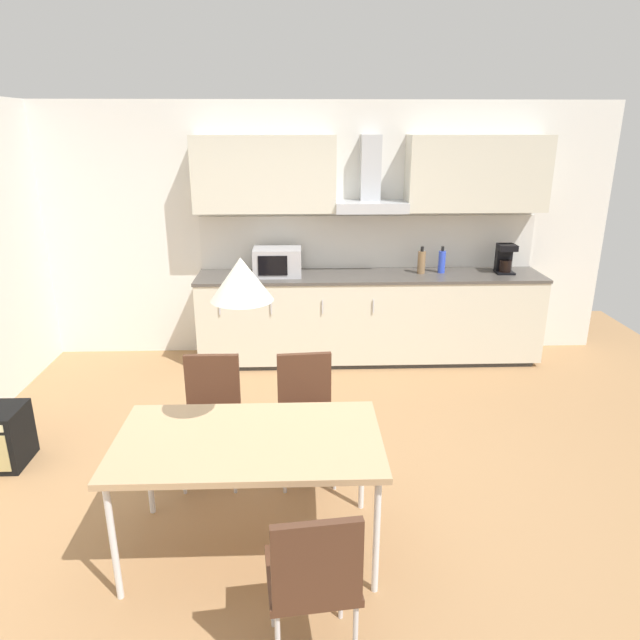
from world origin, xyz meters
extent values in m
cube|color=#9E754C|center=(0.00, 0.00, -0.01)|extent=(8.04, 7.44, 0.02)
cube|color=silver|center=(0.00, 2.53, 1.31)|extent=(6.43, 0.10, 2.62)
cube|color=#333333|center=(0.67, 2.17, 0.03)|extent=(3.37, 0.56, 0.05)
cube|color=beige|center=(0.67, 2.17, 0.47)|extent=(3.51, 0.61, 0.85)
cube|color=#4C4742|center=(0.67, 2.17, 0.91)|extent=(3.53, 0.63, 0.03)
cube|color=silver|center=(-0.83, 1.85, 0.69)|extent=(0.01, 0.01, 0.14)
cube|color=silver|center=(-0.33, 1.85, 0.69)|extent=(0.01, 0.01, 0.14)
cube|color=silver|center=(0.17, 1.85, 0.69)|extent=(0.01, 0.01, 0.14)
cube|color=silver|center=(0.67, 1.85, 0.69)|extent=(0.01, 0.01, 0.14)
cube|color=silver|center=(0.67, 2.47, 1.21)|extent=(3.51, 0.02, 0.55)
cube|color=beige|center=(-0.38, 2.31, 1.92)|extent=(1.40, 0.34, 0.74)
cube|color=beige|center=(1.73, 2.31, 1.92)|extent=(1.40, 0.34, 0.74)
cube|color=#B7BABF|center=(0.67, 2.29, 1.60)|extent=(0.72, 0.40, 0.10)
cube|color=#B7BABF|center=(0.67, 2.40, 1.95)|extent=(0.20, 0.16, 0.69)
cube|color=#ADADB2|center=(-0.27, 2.17, 1.07)|extent=(0.48, 0.34, 0.28)
cube|color=black|center=(-0.31, 2.00, 1.07)|extent=(0.29, 0.01, 0.20)
cube|color=black|center=(2.06, 2.17, 0.94)|extent=(0.18, 0.18, 0.02)
cylinder|color=black|center=(2.06, 2.16, 1.01)|extent=(0.12, 0.12, 0.12)
cube|color=black|center=(2.06, 2.23, 1.08)|extent=(0.16, 0.08, 0.30)
cube|color=black|center=(2.06, 2.16, 1.20)|extent=(0.18, 0.16, 0.06)
cylinder|color=brown|center=(1.20, 2.20, 1.04)|extent=(0.08, 0.08, 0.23)
cylinder|color=black|center=(1.20, 2.20, 1.18)|extent=(0.03, 0.03, 0.05)
cylinder|color=blue|center=(1.42, 2.22, 1.04)|extent=(0.07, 0.07, 0.23)
cylinder|color=black|center=(1.42, 2.22, 1.18)|extent=(0.03, 0.03, 0.05)
cube|color=tan|center=(-0.34, -0.70, 0.72)|extent=(1.47, 0.83, 0.04)
cylinder|color=silver|center=(-1.01, -1.05, 0.35)|extent=(0.04, 0.04, 0.70)
cylinder|color=silver|center=(0.34, -1.05, 0.35)|extent=(0.04, 0.04, 0.70)
cylinder|color=silver|center=(-1.01, -0.34, 0.35)|extent=(0.04, 0.04, 0.70)
cylinder|color=silver|center=(0.34, -0.34, 0.35)|extent=(0.04, 0.04, 0.70)
cube|color=#4C2D1E|center=(-0.67, 0.02, 0.45)|extent=(0.40, 0.40, 0.04)
cube|color=#4C2D1E|center=(-0.67, 0.20, 0.67)|extent=(0.38, 0.04, 0.40)
cylinder|color=silver|center=(-0.50, -0.16, 0.21)|extent=(0.02, 0.02, 0.43)
cylinder|color=silver|center=(-0.84, -0.15, 0.21)|extent=(0.02, 0.02, 0.43)
cylinder|color=silver|center=(-0.50, 0.18, 0.21)|extent=(0.02, 0.02, 0.43)
cylinder|color=silver|center=(-0.84, 0.19, 0.21)|extent=(0.02, 0.02, 0.43)
cube|color=#4C2D1E|center=(-0.01, -1.41, 0.45)|extent=(0.44, 0.44, 0.04)
cube|color=#4C2D1E|center=(0.01, -1.59, 0.67)|extent=(0.38, 0.08, 0.40)
cylinder|color=silver|center=(-0.19, -1.26, 0.21)|extent=(0.02, 0.02, 0.43)
cylinder|color=silver|center=(0.14, -1.22, 0.21)|extent=(0.02, 0.02, 0.43)
cube|color=#4C2D1E|center=(-0.01, 0.02, 0.45)|extent=(0.43, 0.43, 0.04)
cube|color=#4C2D1E|center=(-0.02, 0.20, 0.67)|extent=(0.38, 0.07, 0.40)
cylinder|color=silver|center=(0.18, -0.14, 0.21)|extent=(0.02, 0.02, 0.43)
cylinder|color=silver|center=(-0.16, -0.17, 0.21)|extent=(0.02, 0.02, 0.43)
cylinder|color=silver|center=(0.15, 0.20, 0.21)|extent=(0.02, 0.02, 0.43)
cylinder|color=silver|center=(-0.19, 0.17, 0.21)|extent=(0.02, 0.02, 0.43)
cone|color=silver|center=(-0.34, -0.70, 1.64)|extent=(0.32, 0.32, 0.22)
camera|label=1|loc=(-0.04, -3.47, 2.36)|focal=32.00mm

